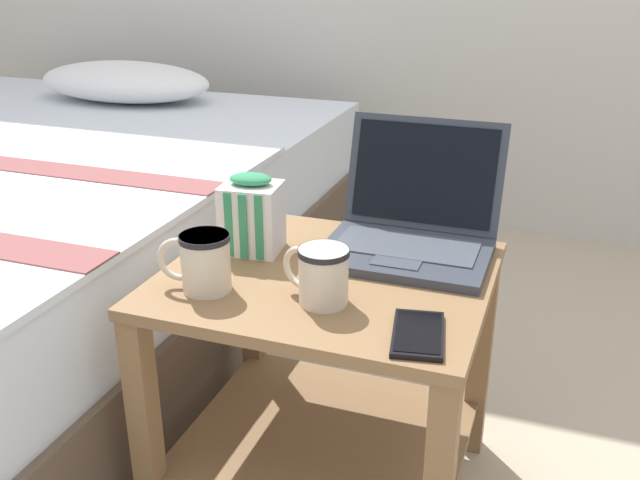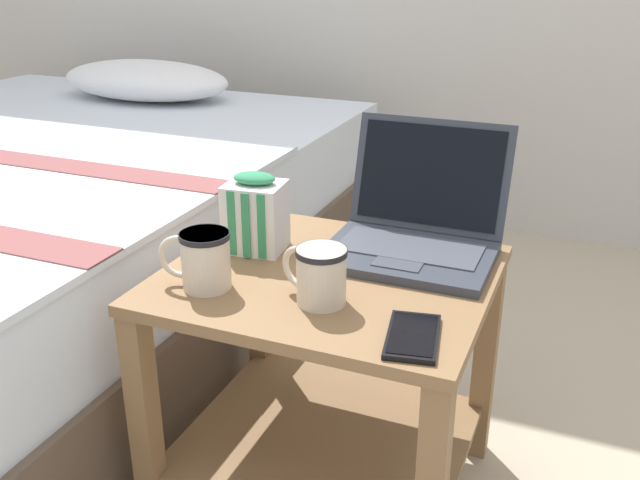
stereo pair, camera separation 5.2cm
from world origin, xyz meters
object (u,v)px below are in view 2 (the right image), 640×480
object	(u,v)px
snack_bag	(255,214)
cell_phone	(413,336)
bed	(17,225)
laptop	(415,228)
mug_front_left	(320,273)
mug_front_right	(204,257)

from	to	relation	value
snack_bag	cell_phone	bearing A→B (deg)	-30.16
bed	laptop	size ratio (longest dim) A/B	6.28
mug_front_left	cell_phone	distance (m)	0.19
mug_front_left	cell_phone	bearing A→B (deg)	-18.37
mug_front_right	laptop	bearing A→B (deg)	45.04
mug_front_right	snack_bag	xyz separation A→B (m)	(0.01, 0.18, 0.02)
laptop	snack_bag	distance (m)	0.31
mug_front_left	mug_front_right	world-z (taller)	mug_front_right
laptop	cell_phone	bearing A→B (deg)	-74.85
snack_bag	bed	bearing A→B (deg)	160.57
laptop	cell_phone	distance (m)	0.34
bed	mug_front_right	xyz separation A→B (m)	(0.99, -0.54, 0.28)
mug_front_right	snack_bag	size ratio (longest dim) A/B	0.84
snack_bag	cell_phone	size ratio (longest dim) A/B	1.03
laptop	mug_front_left	xyz separation A→B (m)	(-0.09, -0.27, 0.01)
laptop	cell_phone	world-z (taller)	laptop
mug_front_right	cell_phone	xyz separation A→B (m)	(0.38, -0.03, -0.05)
snack_bag	cell_phone	world-z (taller)	snack_bag
cell_phone	mug_front_right	bearing A→B (deg)	174.84
mug_front_right	cell_phone	world-z (taller)	mug_front_right
bed	mug_front_left	distance (m)	1.33
bed	laptop	world-z (taller)	laptop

